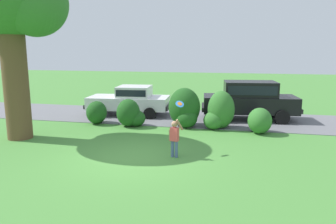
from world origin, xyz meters
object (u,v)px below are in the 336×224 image
at_px(frisbee, 180,104).
at_px(child_thrower, 175,136).
at_px(parked_sedan, 131,99).
at_px(parked_suv, 250,98).

bearing_deg(frisbee, child_thrower, -96.74).
xyz_separation_m(parked_sedan, frisbee, (3.73, -5.77, 0.83)).
distance_m(parked_sedan, frisbee, 6.92).
xyz_separation_m(parked_sedan, parked_suv, (6.15, 0.17, 0.23)).
distance_m(parked_suv, child_thrower, 6.95).
relative_size(child_thrower, frisbee, 3.92).
relative_size(parked_suv, frisbee, 14.87).
bearing_deg(parked_suv, frisbee, -112.11).
relative_size(parked_sedan, frisbee, 13.84).
bearing_deg(parked_suv, child_thrower, -110.92).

